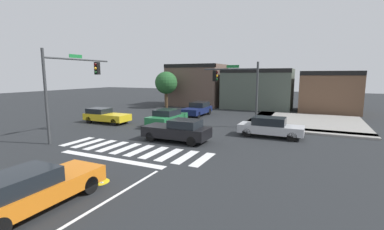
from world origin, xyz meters
name	(u,v)px	position (x,y,z in m)	size (l,w,h in m)	color
ground_plane	(170,134)	(0.00, 0.00, 0.00)	(120.00, 120.00, 0.00)	#232628
crosswalk_near	(133,149)	(0.00, -4.50, 0.00)	(9.67, 2.56, 0.01)	silver
lane_markings	(37,203)	(1.16, -11.43, 0.00)	(6.80, 18.75, 0.01)	white
bike_detector_marking	(98,182)	(1.75, -9.11, 0.00)	(0.91, 0.91, 0.01)	yellow
curb_corner_northeast	(299,122)	(8.49, 9.42, 0.07)	(10.00, 10.60, 0.15)	gray
storefront_row	(248,88)	(1.35, 18.74, 2.72)	(24.41, 5.97, 5.93)	brown
traffic_signal_southwest	(71,79)	(-5.64, -3.77, 4.16)	(0.32, 5.68, 6.07)	#383A3D
traffic_signal_northeast	(237,83)	(3.60, 5.31, 3.72)	(4.80, 0.32, 5.50)	#383A3D
car_green	(167,118)	(-1.85, 2.80, 0.75)	(1.90, 4.23, 1.48)	#1E6638
car_silver	(270,127)	(6.93, 2.37, 0.73)	(4.48, 1.72, 1.43)	#B7BABF
car_navy	(198,109)	(-1.90, 9.44, 0.75)	(1.86, 4.52, 1.46)	#141E4C
car_black	(178,130)	(1.53, -1.55, 0.75)	(4.48, 1.86, 1.50)	black
car_orange	(32,189)	(1.52, -11.80, 0.71)	(1.71, 4.75, 1.41)	orange
car_yellow	(105,116)	(-7.89, 1.76, 0.68)	(4.33, 1.75, 1.34)	gold
roadside_tree	(166,83)	(-8.50, 14.00, 3.37)	(2.97, 2.97, 4.89)	#4C3823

